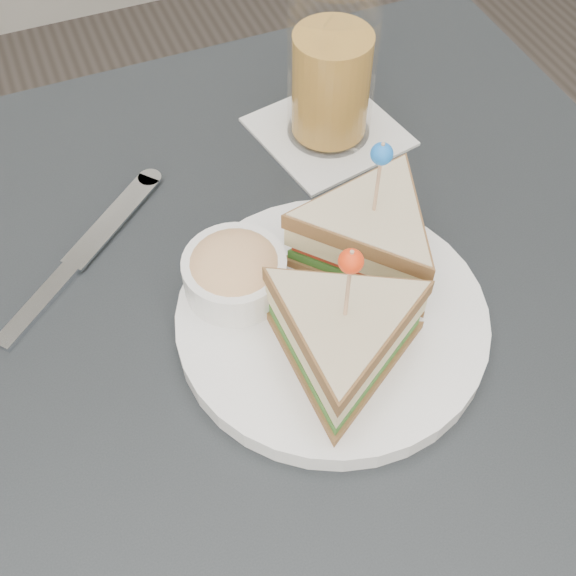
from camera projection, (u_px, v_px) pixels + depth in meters
The scene contains 4 objects.
table at pixel (282, 384), 0.65m from camera, with size 0.80×0.80×0.75m.
plate_meal at pixel (339, 291), 0.56m from camera, with size 0.28×0.27×0.15m.
cutlery_knife at pixel (78, 259), 0.63m from camera, with size 0.18×0.16×0.01m.
drink_set at pixel (332, 71), 0.68m from camera, with size 0.16×0.16×0.17m.
Camera 1 is at (-0.12, -0.30, 1.24)m, focal length 45.00 mm.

